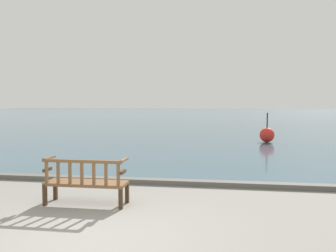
% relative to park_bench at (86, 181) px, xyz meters
% --- Properties ---
extents(ground_plane, '(160.00, 160.00, 0.00)m').
position_rel_park_bench_xyz_m(ground_plane, '(0.61, -1.83, -0.47)').
color(ground_plane, gray).
extents(harbor_water, '(100.00, 80.00, 0.08)m').
position_rel_park_bench_xyz_m(harbor_water, '(0.61, 42.17, -0.43)').
color(harbor_water, '#385666').
rests_on(harbor_water, ground).
extents(quay_edge_kerb, '(40.00, 0.30, 0.12)m').
position_rel_park_bench_xyz_m(quay_edge_kerb, '(0.61, 2.02, -0.41)').
color(quay_edge_kerb, '#5B5954').
rests_on(quay_edge_kerb, ground).
extents(park_bench, '(1.60, 0.52, 0.92)m').
position_rel_park_bench_xyz_m(park_bench, '(0.00, 0.00, 0.00)').
color(park_bench, '#3D2A19').
rests_on(park_bench, ground).
extents(channel_buoy, '(0.69, 0.69, 1.39)m').
position_rel_park_bench_xyz_m(channel_buoy, '(4.54, 11.13, -0.04)').
color(channel_buoy, red).
rests_on(channel_buoy, harbor_water).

